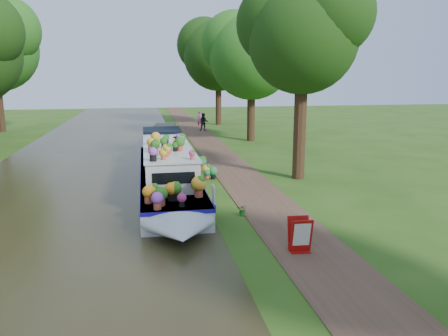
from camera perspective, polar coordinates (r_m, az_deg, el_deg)
ground at (r=16.72m, az=0.83°, el=-4.21°), size 100.00×100.00×0.00m
canal_water at (r=16.67m, az=-19.93°, el=-4.97°), size 10.00×100.00×0.02m
towpath at (r=16.98m, az=4.81°, el=-3.95°), size 2.20×100.00×0.03m
plant_boat at (r=17.88m, az=-7.32°, el=-0.43°), size 2.29×13.52×2.28m
tree_near_overhang at (r=20.14m, az=10.22°, el=17.32°), size 5.52×5.28×8.99m
tree_near_mid at (r=31.81m, az=3.59°, el=15.15°), size 6.90×6.60×9.40m
tree_near_far at (r=42.51m, az=-0.79°, el=15.19°), size 7.59×7.26×10.30m
second_boat at (r=31.18m, az=-7.80°, el=4.20°), size 2.53×6.54×1.23m
sandwich_board at (r=11.98m, az=9.89°, el=-8.78°), size 0.60×0.49×0.93m
pedestrian_pink at (r=39.67m, az=-3.15°, el=6.38°), size 0.58×0.39×1.56m
pedestrian_dark at (r=37.52m, az=-2.66°, el=6.03°), size 0.82×0.69×1.50m
verge_plant at (r=14.88m, az=2.47°, el=-5.49°), size 0.45×0.42×0.40m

